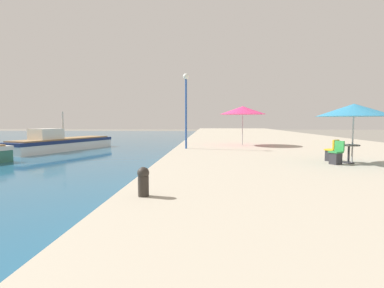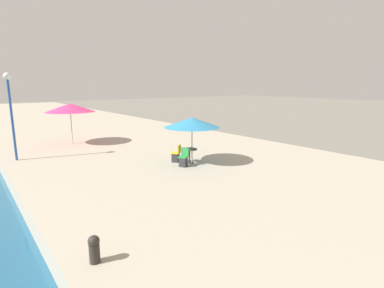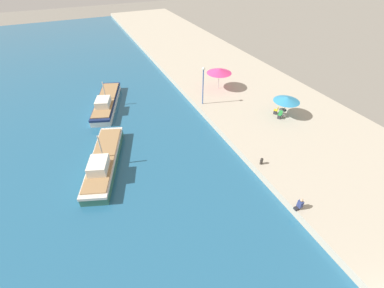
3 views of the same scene
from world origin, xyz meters
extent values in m
cube|color=#B2A893|center=(8.00, 37.00, 0.37)|extent=(16.00, 90.00, 0.73)
cube|color=#33705B|center=(-11.85, 19.90, 0.51)|extent=(5.11, 9.52, 0.95)
cube|color=silver|center=(-11.85, 19.90, 0.86)|extent=(5.18, 9.62, 0.25)
cube|color=#99754C|center=(-11.85, 19.90, 1.04)|extent=(4.70, 8.76, 0.10)
cube|color=silver|center=(-12.39, 18.36, 1.52)|extent=(2.09, 2.43, 0.85)
cylinder|color=#B7B2A8|center=(-11.85, 19.90, 2.23)|extent=(0.12, 0.12, 2.28)
cube|color=white|center=(-9.75, 30.97, 0.49)|extent=(5.11, 9.81, 0.90)
cube|color=navy|center=(-9.75, 30.97, 0.82)|extent=(5.18, 9.91, 0.25)
cube|color=#99754C|center=(-9.75, 30.97, 0.99)|extent=(4.70, 9.02, 0.10)
cube|color=silver|center=(-10.29, 29.37, 1.45)|extent=(2.12, 2.49, 0.81)
cylinder|color=#B7B2A8|center=(-9.75, 30.97, 2.12)|extent=(0.12, 0.12, 2.16)
cylinder|color=#B7B7B7|center=(7.78, 19.18, 1.74)|extent=(0.06, 0.06, 2.01)
cone|color=teal|center=(7.78, 19.18, 2.84)|extent=(2.81, 2.81, 0.49)
cylinder|color=#B7B7B7|center=(4.51, 28.30, 1.89)|extent=(0.06, 0.06, 2.32)
cone|color=#E5387A|center=(4.51, 28.30, 3.18)|extent=(3.21, 3.21, 0.56)
cylinder|color=#333338|center=(7.70, 19.29, 0.75)|extent=(0.44, 0.44, 0.04)
cylinder|color=#333338|center=(7.70, 19.29, 1.08)|extent=(0.08, 0.08, 0.70)
cylinder|color=#4C4742|center=(7.70, 19.29, 1.45)|extent=(0.80, 0.80, 0.04)
cube|color=#2D2D33|center=(7.26, 19.90, 0.96)|extent=(0.48, 0.48, 0.45)
cube|color=gold|center=(7.26, 19.90, 1.21)|extent=(0.56, 0.56, 0.06)
cube|color=gold|center=(7.37, 19.74, 1.44)|extent=(0.36, 0.28, 0.40)
cube|color=#2D2D33|center=(7.04, 18.93, 0.96)|extent=(0.46, 0.46, 0.45)
cube|color=#2D8E42|center=(7.04, 18.93, 1.21)|extent=(0.54, 0.54, 0.06)
cube|color=#2D8E42|center=(7.22, 19.03, 1.44)|extent=(0.25, 0.38, 0.40)
cube|color=#232328|center=(0.11, 8.50, 0.81)|extent=(0.40, 0.28, 0.16)
cube|color=navy|center=(0.31, 8.50, 1.20)|extent=(0.26, 0.36, 0.61)
sphere|color=tan|center=(0.31, 8.50, 1.61)|extent=(0.22, 0.22, 0.22)
cylinder|color=#2D2823|center=(0.69, 13.60, 0.96)|extent=(0.24, 0.24, 0.45)
sphere|color=#2D2823|center=(0.69, 13.60, 1.26)|extent=(0.26, 0.26, 0.26)
cylinder|color=#28519E|center=(0.75, 25.40, 2.83)|extent=(0.12, 0.12, 4.20)
sphere|color=white|center=(0.75, 25.40, 5.11)|extent=(0.36, 0.36, 0.36)
camera|label=1|loc=(2.13, 7.14, 2.38)|focal=28.00mm
camera|label=2|loc=(-1.31, 7.41, 4.69)|focal=28.00mm
camera|label=3|loc=(-11.75, 0.87, 16.07)|focal=24.00mm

